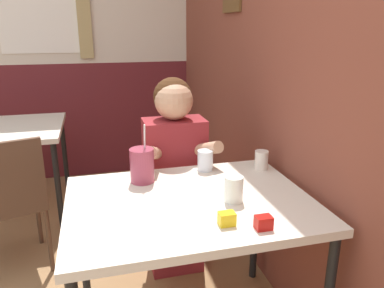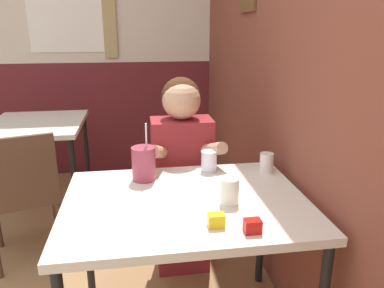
# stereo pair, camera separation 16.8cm
# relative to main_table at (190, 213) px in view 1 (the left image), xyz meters

# --- Properties ---
(brick_wall_right) EXTENTS (0.08, 4.69, 2.70)m
(brick_wall_right) POSITION_rel_main_table_xyz_m (0.58, 0.92, 0.69)
(brick_wall_right) COLOR brown
(brick_wall_right) RESTS_ON ground_plane
(back_wall) EXTENTS (5.27, 0.09, 2.70)m
(back_wall) POSITION_rel_main_table_xyz_m (-0.60, 2.30, 0.70)
(back_wall) COLOR beige
(back_wall) RESTS_ON ground_plane
(main_table) EXTENTS (1.03, 0.78, 0.72)m
(main_table) POSITION_rel_main_table_xyz_m (0.00, 0.00, 0.00)
(main_table) COLOR beige
(main_table) RESTS_ON ground_plane
(background_table) EXTENTS (0.70, 0.81, 0.72)m
(background_table) POSITION_rel_main_table_xyz_m (-0.96, 1.50, -0.02)
(background_table) COLOR beige
(background_table) RESTS_ON ground_plane
(chair_near_window) EXTENTS (0.50, 0.50, 0.85)m
(chair_near_window) POSITION_rel_main_table_xyz_m (-0.89, 0.76, -0.16)
(chair_near_window) COLOR #4C3323
(chair_near_window) RESTS_ON ground_plane
(person_seated) EXTENTS (0.42, 0.41, 1.17)m
(person_seated) POSITION_rel_main_table_xyz_m (0.05, 0.56, -0.04)
(person_seated) COLOR maroon
(person_seated) RESTS_ON ground_plane
(cocktail_pitcher) EXTENTS (0.11, 0.11, 0.28)m
(cocktail_pitcher) POSITION_rel_main_table_xyz_m (-0.17, 0.25, 0.15)
(cocktail_pitcher) COLOR #99384C
(cocktail_pitcher) RESTS_ON main_table
(glass_near_pitcher) EXTENTS (0.08, 0.08, 0.10)m
(glass_near_pitcher) POSITION_rel_main_table_xyz_m (0.16, 0.31, 0.12)
(glass_near_pitcher) COLOR silver
(glass_near_pitcher) RESTS_ON main_table
(glass_center) EXTENTS (0.08, 0.08, 0.11)m
(glass_center) POSITION_rel_main_table_xyz_m (0.17, -0.06, 0.12)
(glass_center) COLOR silver
(glass_center) RESTS_ON main_table
(glass_far_side) EXTENTS (0.07, 0.07, 0.10)m
(glass_far_side) POSITION_rel_main_table_xyz_m (0.44, 0.25, 0.11)
(glass_far_side) COLOR silver
(glass_far_side) RESTS_ON main_table
(condiment_ketchup) EXTENTS (0.06, 0.04, 0.05)m
(condiment_ketchup) POSITION_rel_main_table_xyz_m (0.20, -0.30, 0.09)
(condiment_ketchup) COLOR #B7140F
(condiment_ketchup) RESTS_ON main_table
(condiment_mustard) EXTENTS (0.06, 0.04, 0.05)m
(condiment_mustard) POSITION_rel_main_table_xyz_m (0.08, -0.24, 0.09)
(condiment_mustard) COLOR yellow
(condiment_mustard) RESTS_ON main_table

